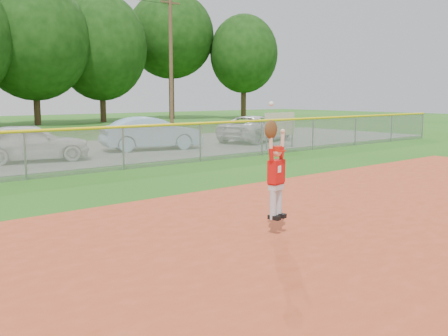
{
  "coord_description": "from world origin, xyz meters",
  "views": [
    {
      "loc": [
        -8.26,
        -5.5,
        2.59
      ],
      "look_at": [
        -1.8,
        2.33,
        1.1
      ],
      "focal_mm": 40.0,
      "sensor_mm": 36.0,
      "label": 1
    }
  ],
  "objects_px": {
    "car_white_a": "(30,142)",
    "ballplayer": "(275,170)",
    "car_white_b": "(257,129)",
    "sponsor_sign": "(280,125)",
    "car_blue": "(152,133)"
  },
  "relations": [
    {
      "from": "car_white_a",
      "to": "ballplayer",
      "type": "xyz_separation_m",
      "value": [
        -0.01,
        -13.24,
        0.46
      ]
    },
    {
      "from": "car_white_b",
      "to": "ballplayer",
      "type": "height_order",
      "value": "ballplayer"
    },
    {
      "from": "car_white_b",
      "to": "sponsor_sign",
      "type": "height_order",
      "value": "sponsor_sign"
    },
    {
      "from": "ballplayer",
      "to": "car_white_a",
      "type": "bearing_deg",
      "value": 89.94
    },
    {
      "from": "car_blue",
      "to": "sponsor_sign",
      "type": "bearing_deg",
      "value": -110.73
    },
    {
      "from": "car_white_b",
      "to": "ballplayer",
      "type": "xyz_separation_m",
      "value": [
        -12.58,
        -13.86,
        0.49
      ]
    },
    {
      "from": "car_blue",
      "to": "sponsor_sign",
      "type": "height_order",
      "value": "sponsor_sign"
    },
    {
      "from": "car_white_a",
      "to": "sponsor_sign",
      "type": "distance_m",
      "value": 11.27
    },
    {
      "from": "car_white_a",
      "to": "car_blue",
      "type": "xyz_separation_m",
      "value": [
        5.85,
        0.7,
        0.02
      ]
    },
    {
      "from": "car_white_b",
      "to": "car_white_a",
      "type": "bearing_deg",
      "value": 76.42
    },
    {
      "from": "car_white_a",
      "to": "car_white_b",
      "type": "height_order",
      "value": "car_white_a"
    },
    {
      "from": "car_white_b",
      "to": "sponsor_sign",
      "type": "relative_size",
      "value": 2.6
    },
    {
      "from": "car_white_a",
      "to": "ballplayer",
      "type": "bearing_deg",
      "value": -167.31
    },
    {
      "from": "car_blue",
      "to": "ballplayer",
      "type": "height_order",
      "value": "ballplayer"
    },
    {
      "from": "car_blue",
      "to": "car_white_b",
      "type": "height_order",
      "value": "car_blue"
    }
  ]
}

